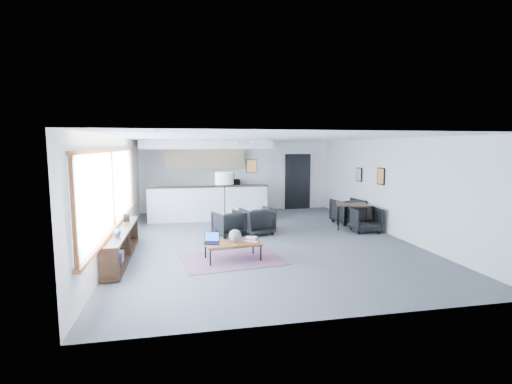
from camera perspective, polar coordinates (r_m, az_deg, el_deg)
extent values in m
cube|color=#4C4C4E|center=(9.61, 1.14, -7.37)|extent=(7.00, 9.00, 0.01)
cube|color=white|center=(9.31, 1.18, 8.38)|extent=(7.00, 9.00, 0.01)
cube|color=silver|center=(13.78, -2.89, 2.52)|extent=(7.00, 0.01, 2.60)
cube|color=silver|center=(5.12, 12.14, -5.41)|extent=(7.00, 0.01, 2.60)
cube|color=silver|center=(9.27, -20.51, -0.14)|extent=(0.01, 9.00, 2.60)
cube|color=silver|center=(10.68, 19.84, 0.79)|extent=(0.01, 9.00, 2.60)
cube|color=#8CBFFF|center=(8.36, -21.30, 0.46)|extent=(0.02, 5.80, 1.55)
cube|color=brown|center=(8.48, -20.85, -4.91)|extent=(0.10, 5.95, 0.06)
cube|color=brown|center=(8.31, -21.41, 5.95)|extent=(0.06, 5.95, 0.06)
cube|color=brown|center=(5.55, -26.22, -2.92)|extent=(0.06, 0.06, 1.60)
cube|color=brown|center=(8.36, -21.16, 0.47)|extent=(0.06, 0.06, 1.60)
cube|color=brown|center=(11.21, -18.66, 2.14)|extent=(0.06, 0.06, 1.60)
cube|color=black|center=(8.38, -19.99, -5.57)|extent=(0.35, 3.00, 0.05)
cube|color=black|center=(8.52, -19.83, -9.32)|extent=(0.35, 3.00, 0.05)
cube|color=black|center=(7.07, -21.67, -10.41)|extent=(0.33, 0.04, 0.55)
cube|color=black|center=(8.44, -19.91, -7.50)|extent=(0.33, 0.04, 0.55)
cube|color=black|center=(9.84, -18.66, -5.40)|extent=(0.33, 0.04, 0.55)
cube|color=#3359A5|center=(7.25, -21.40, -11.23)|extent=(0.18, 0.04, 0.20)
cube|color=silver|center=(7.41, -21.17, -10.75)|extent=(0.18, 0.04, 0.22)
cube|color=maroon|center=(7.57, -20.95, -10.29)|extent=(0.18, 0.04, 0.24)
cube|color=black|center=(7.73, -20.74, -10.06)|extent=(0.18, 0.04, 0.20)
cube|color=#3359A5|center=(7.89, -20.54, -9.63)|extent=(0.18, 0.04, 0.22)
cube|color=silver|center=(8.05, -20.35, -9.22)|extent=(0.18, 0.04, 0.24)
cube|color=maroon|center=(8.22, -20.16, -9.03)|extent=(0.18, 0.04, 0.20)
cube|color=black|center=(8.38, -19.98, -8.64)|extent=(0.18, 0.04, 0.22)
cube|color=#3359A5|center=(8.53, -19.81, -8.27)|extent=(0.18, 0.03, 0.24)
cube|color=silver|center=(8.70, -19.64, -8.11)|extent=(0.18, 0.03, 0.20)
cube|color=maroon|center=(8.86, -19.49, -7.76)|extent=(0.18, 0.03, 0.22)
cube|color=black|center=(9.02, -19.34, -7.43)|extent=(0.18, 0.04, 0.24)
cube|color=black|center=(9.13, -19.28, -3.79)|extent=(0.14, 0.02, 0.18)
sphere|color=#264C99|center=(7.78, -20.54, -5.84)|extent=(0.14, 0.14, 0.14)
cube|color=white|center=(11.96, -7.29, -1.84)|extent=(3.80, 0.25, 1.10)
cube|color=black|center=(11.88, -7.33, 0.82)|extent=(3.85, 0.32, 0.04)
cube|color=white|center=(13.40, -7.73, -1.32)|extent=(3.80, 0.60, 0.90)
cube|color=#2D2D2D|center=(13.34, -7.76, 0.63)|extent=(3.82, 0.62, 0.04)
cube|color=tan|center=(13.42, -7.87, 5.12)|extent=(2.80, 0.35, 0.70)
cube|color=white|center=(12.71, -7.72, 7.27)|extent=(4.20, 1.80, 0.30)
cube|color=black|center=(12.02, -0.70, 4.01)|extent=(0.35, 0.03, 0.45)
cube|color=orange|center=(12.00, -0.68, 4.01)|extent=(0.30, 0.01, 0.40)
cube|color=black|center=(14.24, 6.37, 1.63)|extent=(1.00, 0.12, 2.10)
cube|color=white|center=(14.10, 4.34, 1.60)|extent=(0.06, 0.10, 2.10)
cube|color=white|center=(14.41, 8.33, 1.66)|extent=(0.06, 0.10, 2.10)
cube|color=white|center=(14.19, 6.41, 5.93)|extent=(1.10, 0.10, 0.06)
cube|color=silver|center=(11.37, -4.23, 7.90)|extent=(1.60, 0.04, 0.04)
cylinder|color=silver|center=(11.31, -7.52, 7.46)|extent=(0.07, 0.07, 0.09)
cylinder|color=silver|center=(11.35, -5.23, 7.49)|extent=(0.07, 0.07, 0.09)
cylinder|color=silver|center=(11.41, -2.97, 7.51)|extent=(0.07, 0.07, 0.09)
cylinder|color=silver|center=(11.48, -0.73, 7.51)|extent=(0.07, 0.07, 0.09)
cube|color=black|center=(10.99, 18.67, 2.31)|extent=(0.03, 0.38, 0.48)
cube|color=orange|center=(10.98, 18.60, 2.31)|extent=(0.00, 0.32, 0.42)
cube|color=black|center=(12.13, 15.60, 2.60)|extent=(0.03, 0.34, 0.44)
cube|color=#859FC5|center=(12.12, 15.54, 2.60)|extent=(0.00, 0.28, 0.38)
cube|color=#5A3346|center=(7.99, -3.59, -10.32)|extent=(2.24, 1.68, 0.01)
cube|color=brown|center=(7.89, -3.61, -7.89)|extent=(1.22, 0.76, 0.04)
cube|color=black|center=(7.58, -7.04, -10.04)|extent=(0.03, 0.03, 0.34)
cube|color=black|center=(8.08, -7.79, -8.96)|extent=(0.03, 0.03, 0.34)
cube|color=black|center=(7.84, 0.74, -9.39)|extent=(0.03, 0.03, 0.34)
cube|color=black|center=(8.33, -0.47, -8.40)|extent=(0.03, 0.03, 0.34)
cube|color=black|center=(7.65, -3.09, -8.58)|extent=(1.10, 0.16, 0.03)
cube|color=black|center=(8.15, -4.08, -7.61)|extent=(1.10, 0.16, 0.03)
cube|color=black|center=(7.83, -6.85, -7.82)|extent=(0.35, 0.28, 0.02)
cube|color=black|center=(7.91, -6.77, -6.83)|extent=(0.32, 0.11, 0.21)
cube|color=blue|center=(7.90, -6.78, -6.84)|extent=(0.29, 0.09, 0.18)
sphere|color=gray|center=(7.88, -3.24, -6.74)|extent=(0.27, 0.27, 0.27)
cube|color=silver|center=(7.99, -0.62, -7.41)|extent=(0.35, 0.32, 0.03)
cube|color=#3359A5|center=(7.98, -0.62, -7.19)|extent=(0.31, 0.29, 0.03)
cube|color=silver|center=(7.96, -0.72, -7.03)|extent=(0.29, 0.26, 0.03)
cube|color=#E5590C|center=(7.69, -3.23, -8.10)|extent=(0.10, 0.10, 0.01)
imported|color=black|center=(9.98, -4.25, -4.66)|extent=(0.91, 0.88, 0.73)
imported|color=black|center=(10.14, 0.14, -4.25)|extent=(0.93, 0.89, 0.80)
cylinder|color=black|center=(10.10, -4.79, -6.55)|extent=(0.32, 0.32, 0.03)
cylinder|color=black|center=(9.96, -4.83, -2.46)|extent=(0.03, 0.03, 1.44)
cylinder|color=beige|center=(9.86, -4.88, 2.13)|extent=(0.53, 0.53, 0.32)
cube|color=black|center=(11.16, 14.50, -1.84)|extent=(1.12, 1.12, 0.04)
cylinder|color=black|center=(10.83, 12.56, -4.01)|extent=(0.05, 0.05, 0.69)
cylinder|color=black|center=(11.58, 12.43, -3.29)|extent=(0.05, 0.05, 0.69)
cylinder|color=black|center=(10.88, 16.59, -4.08)|extent=(0.05, 0.05, 0.69)
cylinder|color=black|center=(11.63, 16.20, -3.36)|extent=(0.05, 0.05, 0.69)
imported|color=black|center=(10.86, 16.46, -4.19)|extent=(0.68, 0.64, 0.65)
imported|color=black|center=(11.86, 13.89, -3.00)|extent=(0.80, 0.76, 0.72)
imported|color=black|center=(13.42, -3.61, 1.52)|extent=(0.49, 0.27, 0.33)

